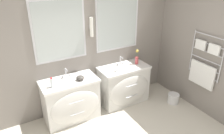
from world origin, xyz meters
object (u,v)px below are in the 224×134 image
(vanity_right, at_px, (124,85))
(amenity_bowl, at_px, (80,78))
(toiletry_bottle, at_px, (52,83))
(waste_bin, at_px, (173,98))
(flower_vase, at_px, (137,58))
(vanity_left, at_px, (71,100))

(vanity_right, relative_size, amenity_bowl, 7.13)
(toiletry_bottle, height_order, waste_bin, toiletry_bottle)
(amenity_bowl, bearing_deg, vanity_right, 3.12)
(toiletry_bottle, bearing_deg, flower_vase, 2.99)
(flower_vase, xyz_separation_m, waste_bin, (0.57, -0.59, -0.82))
(vanity_right, xyz_separation_m, amenity_bowl, (-0.97, -0.05, 0.44))
(vanity_right, bearing_deg, flower_vase, 7.20)
(flower_vase, bearing_deg, waste_bin, -45.98)
(vanity_right, relative_size, waste_bin, 4.26)
(vanity_right, height_order, flower_vase, flower_vase)
(waste_bin, bearing_deg, toiletry_bottle, 168.12)
(amenity_bowl, bearing_deg, toiletry_bottle, -179.93)
(vanity_left, relative_size, toiletry_bottle, 5.54)
(vanity_left, bearing_deg, amenity_bowl, -16.21)
(waste_bin, bearing_deg, vanity_left, 164.92)
(toiletry_bottle, bearing_deg, vanity_right, 2.08)
(flower_vase, bearing_deg, amenity_bowl, -175.88)
(amenity_bowl, bearing_deg, waste_bin, -14.97)
(vanity_left, height_order, toiletry_bottle, toiletry_bottle)
(vanity_left, distance_m, toiletry_bottle, 0.58)
(toiletry_bottle, bearing_deg, amenity_bowl, 0.07)
(vanity_right, xyz_separation_m, toiletry_bottle, (-1.47, -0.05, 0.48))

